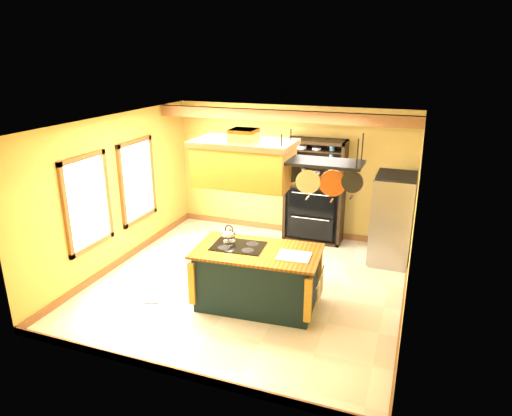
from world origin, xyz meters
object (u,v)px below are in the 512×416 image
Objects in this scene: kitchen_island at (257,277)px; hutch at (314,201)px; refrigerator at (392,221)px; pot_rack at (321,169)px; range_hood at (244,162)px.

hutch is (0.20, 2.87, 0.36)m from kitchen_island.
pot_rack is at bearing -110.34° from refrigerator.
kitchen_island is at bearing -179.85° from pot_rack.
pot_rack is 0.55× the size of hutch.
kitchen_island is 0.92× the size of hutch.
range_hood is at bearing -179.84° from pot_rack.
range_hood is 3.36m from refrigerator.
hutch is at bearing 160.25° from refrigerator.
range_hood is at bearing -97.85° from hutch.
hutch reaches higher than refrigerator.
range_hood is (-0.20, -0.00, 1.78)m from kitchen_island.
refrigerator is (0.86, 2.31, -1.44)m from pot_rack.
pot_rack is (1.10, 0.00, -0.01)m from range_hood.
range_hood reaches higher than kitchen_island.
kitchen_island is 1.79m from range_hood.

